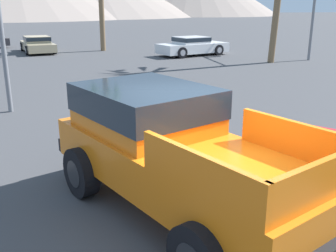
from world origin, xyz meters
The scene contains 4 objects.
ground_plane centered at (0.00, 0.00, 0.00)m, with size 320.00×320.00×0.00m, color #424244.
orange_pickup_truck centered at (-0.53, 0.49, 1.05)m, with size 3.79×5.34×1.85m.
parked_car_white centered at (5.24, 19.46, 0.61)m, with size 4.92×3.26×1.18m.
parked_car_tan centered at (-4.60, 23.38, 0.56)m, with size 2.77×4.75×1.08m.
Camera 1 is at (-1.78, -5.09, 3.09)m, focal length 42.00 mm.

